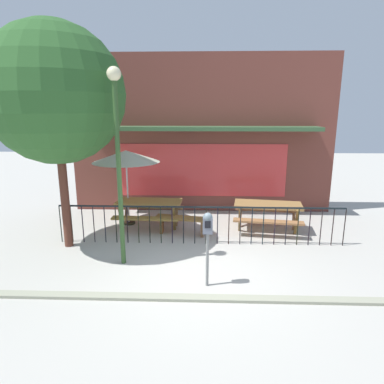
# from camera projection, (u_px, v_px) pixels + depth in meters

# --- Properties ---
(ground) EXTENTS (40.00, 40.00, 0.00)m
(ground) POSITION_uv_depth(u_px,v_px,m) (199.00, 275.00, 6.80)
(ground) COLOR #AEABA2
(pub_storefront) EXTENTS (8.35, 1.31, 4.96)m
(pub_storefront) POSITION_uv_depth(u_px,v_px,m) (202.00, 135.00, 10.84)
(pub_storefront) COLOR #3B151A
(pub_storefront) RESTS_ON ground
(patio_fence_front) EXTENTS (7.04, 0.04, 0.97)m
(patio_fence_front) POSITION_uv_depth(u_px,v_px,m) (200.00, 218.00, 8.27)
(patio_fence_front) COLOR black
(patio_fence_front) RESTS_ON ground
(picnic_table_left) EXTENTS (1.86, 1.44, 0.79)m
(picnic_table_left) POSITION_uv_depth(u_px,v_px,m) (149.00, 207.00, 9.46)
(picnic_table_left) COLOR olive
(picnic_table_left) RESTS_ON ground
(picnic_table_right) EXTENTS (1.97, 1.59, 0.79)m
(picnic_table_right) POSITION_uv_depth(u_px,v_px,m) (268.00, 209.00, 9.20)
(picnic_table_right) COLOR olive
(picnic_table_right) RESTS_ON ground
(patio_umbrella) EXTENTS (1.89, 1.89, 2.15)m
(patio_umbrella) POSITION_uv_depth(u_px,v_px,m) (126.00, 157.00, 9.44)
(patio_umbrella) COLOR black
(patio_umbrella) RESTS_ON ground
(patio_bench) EXTENTS (1.44, 0.58, 0.48)m
(patio_bench) POSITION_uv_depth(u_px,v_px,m) (182.00, 222.00, 8.99)
(patio_bench) COLOR brown
(patio_bench) RESTS_ON ground
(parking_meter_near) EXTENTS (0.18, 0.17, 1.45)m
(parking_meter_near) POSITION_uv_depth(u_px,v_px,m) (208.00, 230.00, 6.16)
(parking_meter_near) COLOR gray
(parking_meter_near) RESTS_ON ground
(street_tree) EXTENTS (3.10, 3.10, 5.14)m
(street_tree) POSITION_uv_depth(u_px,v_px,m) (55.00, 95.00, 7.45)
(street_tree) COLOR #572E22
(street_tree) RESTS_ON ground
(street_lamp) EXTENTS (0.28, 0.28, 4.07)m
(street_lamp) POSITION_uv_depth(u_px,v_px,m) (117.00, 141.00, 6.74)
(street_lamp) COLOR #2F5025
(street_lamp) RESTS_ON ground
(curb_edge) EXTENTS (11.69, 0.20, 0.11)m
(curb_edge) POSITION_uv_depth(u_px,v_px,m) (199.00, 299.00, 5.95)
(curb_edge) COLOR gray
(curb_edge) RESTS_ON ground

